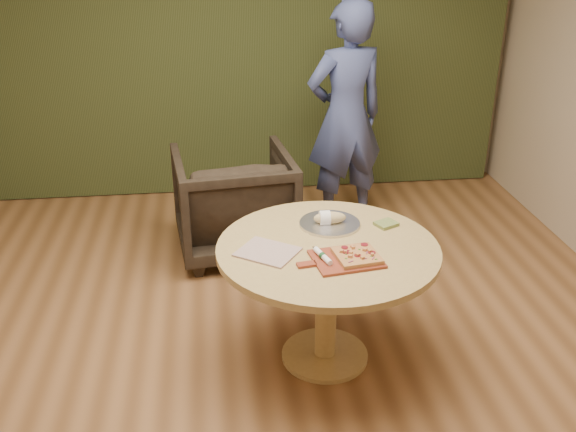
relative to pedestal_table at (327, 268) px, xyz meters
The scene contains 12 objects.
room_shell 0.87m from the pedestal_table, 150.59° to the right, with size 5.04×6.04×2.84m.
curtain 2.85m from the pedestal_table, 96.68° to the left, with size 4.80×0.14×2.78m, color #2B3618.
pedestal_table is the anchor object (origin of this frame).
pizza_paddle 0.24m from the pedestal_table, 71.88° to the right, with size 0.46×0.33×0.01m.
flatbread_pizza 0.27m from the pedestal_table, 54.97° to the right, with size 0.25×0.25×0.04m.
cutlery_roll 0.24m from the pedestal_table, 109.38° to the right, with size 0.08×0.20×0.03m.
newspaper 0.37m from the pedestal_table, behind, with size 0.30×0.25×0.01m, color silver.
serving_tray 0.31m from the pedestal_table, 77.78° to the left, with size 0.36×0.36×0.02m.
bread_roll 0.33m from the pedestal_table, 79.64° to the left, with size 0.19×0.09×0.09m.
green_packet 0.46m from the pedestal_table, 29.01° to the left, with size 0.12×0.10×0.02m, color #56682F.
armchair 1.53m from the pedestal_table, 107.80° to the left, with size 0.86×0.81×0.89m, color black.
person_standing 1.94m from the pedestal_table, 75.77° to the left, with size 0.68×0.44×1.85m, color #404D88.
Camera 1 is at (-0.27, -2.89, 2.39)m, focal length 40.00 mm.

